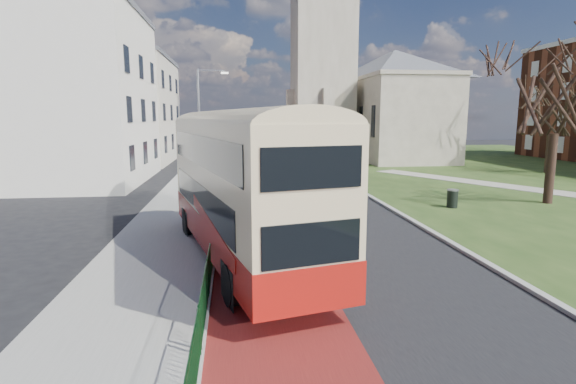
{
  "coord_description": "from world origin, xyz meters",
  "views": [
    {
      "loc": [
        -2.19,
        -13.77,
        4.86
      ],
      "look_at": [
        -0.12,
        3.35,
        2.0
      ],
      "focal_mm": 28.0,
      "sensor_mm": 36.0,
      "label": 1
    }
  ],
  "objects": [
    {
      "name": "ground",
      "position": [
        0.0,
        0.0,
        0.0
      ],
      "size": [
        160.0,
        160.0,
        0.0
      ],
      "primitive_type": "plane",
      "color": "black",
      "rests_on": "ground"
    },
    {
      "name": "road_carriageway",
      "position": [
        1.5,
        20.0,
        0.01
      ],
      "size": [
        9.0,
        120.0,
        0.01
      ],
      "primitive_type": "cube",
      "color": "black",
      "rests_on": "ground"
    },
    {
      "name": "bus_lane",
      "position": [
        -1.2,
        20.0,
        0.01
      ],
      "size": [
        3.4,
        120.0,
        0.01
      ],
      "primitive_type": "cube",
      "color": "#591414",
      "rests_on": "ground"
    },
    {
      "name": "pavement_west",
      "position": [
        -5.0,
        20.0,
        0.06
      ],
      "size": [
        4.0,
        120.0,
        0.12
      ],
      "primitive_type": "cube",
      "color": "gray",
      "rests_on": "ground"
    },
    {
      "name": "kerb_west",
      "position": [
        -3.0,
        20.0,
        0.07
      ],
      "size": [
        0.25,
        120.0,
        0.13
      ],
      "primitive_type": "cube",
      "color": "#999993",
      "rests_on": "ground"
    },
    {
      "name": "kerb_east",
      "position": [
        6.1,
        22.0,
        0.07
      ],
      "size": [
        0.25,
        80.0,
        0.13
      ],
      "primitive_type": "cube",
      "color": "#999993",
      "rests_on": "ground"
    },
    {
      "name": "grass_green",
      "position": [
        26.0,
        22.0,
        0.02
      ],
      "size": [
        40.0,
        80.0,
        0.04
      ],
      "primitive_type": "cube",
      "color": "#264117",
      "rests_on": "ground"
    },
    {
      "name": "pedestrian_railing",
      "position": [
        -2.95,
        4.0,
        0.55
      ],
      "size": [
        0.07,
        24.0,
        1.12
      ],
      "color": "#0B3415",
      "rests_on": "ground"
    },
    {
      "name": "gothic_church",
      "position": [
        12.56,
        38.0,
        13.13
      ],
      "size": [
        16.38,
        18.0,
        40.0
      ],
      "color": "gray",
      "rests_on": "ground"
    },
    {
      "name": "street_block_near",
      "position": [
        -14.0,
        22.0,
        6.51
      ],
      "size": [
        10.3,
        14.3,
        13.0
      ],
      "color": "silver",
      "rests_on": "ground"
    },
    {
      "name": "street_block_far",
      "position": [
        -14.0,
        38.0,
        5.76
      ],
      "size": [
        10.3,
        16.3,
        11.5
      ],
      "color": "beige",
      "rests_on": "ground"
    },
    {
      "name": "streetlamp",
      "position": [
        -4.35,
        18.0,
        4.59
      ],
      "size": [
        2.13,
        0.18,
        8.0
      ],
      "color": "gray",
      "rests_on": "pavement_west"
    },
    {
      "name": "bus",
      "position": [
        -1.97,
        1.21,
        2.81
      ],
      "size": [
        5.51,
        12.08,
        4.92
      ],
      "rotation": [
        0.0,
        0.0,
        0.25
      ],
      "color": "maroon",
      "rests_on": "ground"
    },
    {
      "name": "winter_tree_near",
      "position": [
        15.57,
        9.47,
        7.07
      ],
      "size": [
        7.22,
        7.22,
        10.15
      ],
      "rotation": [
        0.0,
        0.0,
        0.05
      ],
      "color": "black",
      "rests_on": "grass_green"
    },
    {
      "name": "winter_tree_far",
      "position": [
        25.3,
        22.64,
        5.88
      ],
      "size": [
        7.27,
        7.27,
        8.44
      ],
      "rotation": [
        0.0,
        0.0,
        0.32
      ],
      "color": "#302218",
      "rests_on": "grass_green"
    },
    {
      "name": "litter_bin",
      "position": [
        9.54,
        8.92,
        0.54
      ],
      "size": [
        0.82,
        0.82,
        0.99
      ],
      "rotation": [
        0.0,
        0.0,
        -0.43
      ],
      "color": "black",
      "rests_on": "grass_green"
    }
  ]
}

